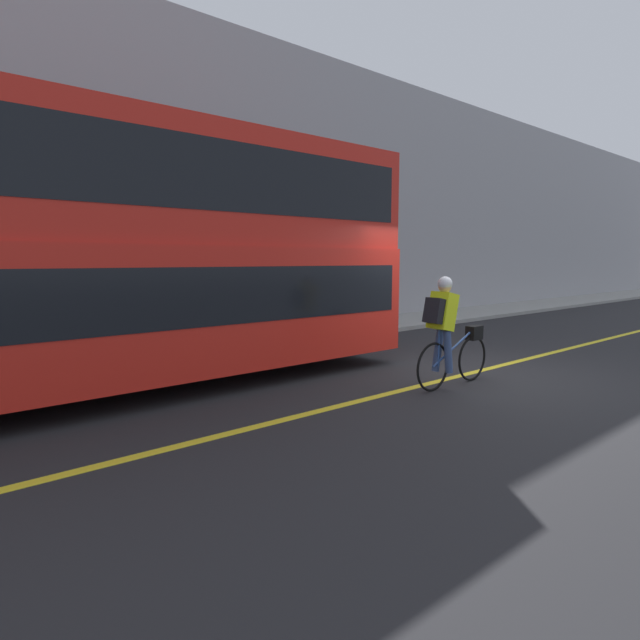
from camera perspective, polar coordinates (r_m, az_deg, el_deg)
The scene contains 7 objects.
ground_plane at distance 8.87m, azimuth 17.02°, elevation -5.79°, with size 80.00×80.00×0.00m, color #232326.
road_center_line at distance 8.87m, azimuth 17.01°, elevation -5.76°, with size 50.00×0.14×0.01m, color yellow.
sidewalk_curb at distance 12.41m, azimuth -3.35°, elevation -1.67°, with size 60.00×2.27×0.11m.
building_facade at distance 13.46m, azimuth -6.82°, elevation 14.73°, with size 60.00×0.30×7.49m.
bus at distance 7.49m, azimuth -25.76°, elevation 7.66°, with size 10.06×2.49×3.77m.
cyclist_on_bike at distance 7.59m, azimuth 14.35°, elevation -0.96°, with size 1.71×0.32×1.66m.
street_sign_post at distance 10.00m, azimuth -27.57°, elevation 3.98°, with size 0.36×0.09×2.54m.
Camera 1 is at (-7.27, -4.71, 1.90)m, focal length 28.00 mm.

